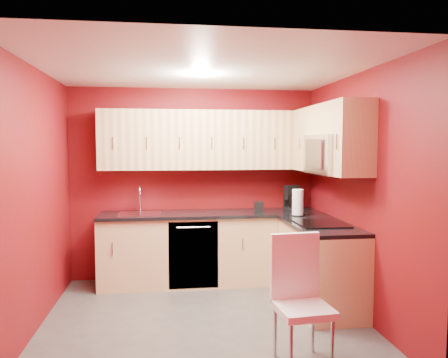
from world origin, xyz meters
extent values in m
plane|color=#4C4A47|center=(0.00, 0.00, 0.00)|extent=(3.20, 3.20, 0.00)
plane|color=white|center=(0.00, 0.00, 2.50)|extent=(3.20, 3.20, 0.00)
plane|color=#630915|center=(0.00, 1.50, 1.25)|extent=(3.20, 0.00, 3.20)
plane|color=#630915|center=(0.00, -1.50, 1.25)|extent=(3.20, 0.00, 3.20)
plane|color=#630915|center=(-1.60, 0.00, 1.25)|extent=(0.00, 3.00, 3.00)
plane|color=#630915|center=(1.60, 0.00, 1.25)|extent=(0.00, 3.00, 3.00)
cube|color=#DAAC7C|center=(0.20, 1.20, 0.43)|extent=(2.80, 0.60, 0.87)
cube|color=#DAAC7C|center=(1.30, 0.25, 0.43)|extent=(0.60, 1.30, 0.87)
cube|color=black|center=(0.20, 1.19, 0.89)|extent=(2.80, 0.63, 0.04)
cube|color=black|center=(1.29, 0.23, 0.89)|extent=(0.63, 1.27, 0.04)
cube|color=#E0B67F|center=(0.20, 1.32, 1.83)|extent=(2.80, 0.35, 0.75)
cube|color=#E0B67F|center=(1.43, 0.86, 1.83)|extent=(0.35, 0.57, 0.75)
cube|color=#E0B67F|center=(1.43, -0.29, 1.83)|extent=(0.35, 0.22, 0.75)
cube|color=#E0B67F|center=(1.43, 0.20, 2.04)|extent=(0.35, 0.76, 0.33)
cube|color=silver|center=(1.40, 0.20, 1.66)|extent=(0.40, 0.76, 0.42)
cube|color=black|center=(1.21, 0.20, 1.66)|extent=(0.02, 0.62, 0.33)
cylinder|color=silver|center=(1.19, -0.03, 1.66)|extent=(0.02, 0.02, 0.29)
cube|color=black|center=(1.28, 0.20, 0.92)|extent=(0.50, 0.55, 0.01)
cube|color=silver|center=(-0.70, 1.18, 0.91)|extent=(0.52, 0.42, 0.02)
cylinder|color=silver|center=(-0.70, 1.38, 1.04)|extent=(0.02, 0.02, 0.26)
torus|color=silver|center=(-0.70, 1.31, 1.17)|extent=(0.02, 0.16, 0.16)
cylinder|color=silver|center=(-0.70, 1.24, 1.11)|extent=(0.02, 0.02, 0.12)
cube|color=black|center=(-0.05, 0.91, 0.43)|extent=(0.60, 0.02, 0.82)
cylinder|color=white|center=(0.00, 0.30, 2.48)|extent=(0.20, 0.20, 0.01)
camera|label=1|loc=(-0.37, -4.27, 1.75)|focal=35.00mm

